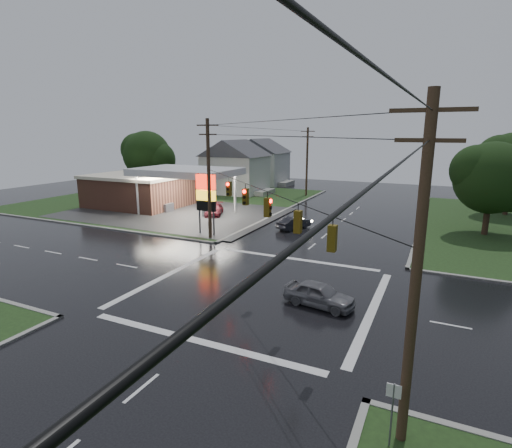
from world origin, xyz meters
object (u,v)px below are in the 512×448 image
at_px(utility_pole_n, 307,161).
at_px(house_far, 261,161).
at_px(gas_station, 146,188).
at_px(tree_ne_near, 493,178).
at_px(car_crossing, 319,294).
at_px(car_pump, 214,210).
at_px(utility_pole_nw, 209,178).
at_px(house_near, 236,166).
at_px(car_north, 294,223).
at_px(utility_pole_se, 416,275).
at_px(pylon_sign, 206,194).
at_px(tree_nw_behind, 148,155).

relative_size(utility_pole_n, house_far, 0.95).
height_order(gas_station, tree_ne_near, tree_ne_near).
relative_size(car_crossing, car_pump, 0.91).
bearing_deg(gas_station, utility_pole_nw, -32.23).
relative_size(tree_ne_near, car_pump, 1.97).
xyz_separation_m(house_near, house_far, (-1.00, 12.00, 0.00)).
height_order(gas_station, utility_pole_nw, utility_pole_nw).
xyz_separation_m(house_near, car_north, (17.25, -19.56, -3.75)).
height_order(utility_pole_n, car_pump, utility_pole_n).
height_order(utility_pole_nw, utility_pole_se, same).
xyz_separation_m(gas_station, car_north, (21.98, -3.26, -1.90)).
xyz_separation_m(utility_pole_se, house_far, (-31.45, 57.50, -1.32)).
distance_m(pylon_sign, car_pump, 9.95).
bearing_deg(utility_pole_nw, house_far, 107.92).
distance_m(pylon_sign, tree_ne_near, 27.23).
height_order(pylon_sign, house_near, house_near).
bearing_deg(car_pump, tree_nw_behind, 126.95).
bearing_deg(car_crossing, car_north, 33.50).
xyz_separation_m(house_far, tree_ne_near, (36.09, -26.01, 1.16)).
bearing_deg(tree_ne_near, car_pump, -173.81).
relative_size(pylon_sign, utility_pole_se, 0.55).
bearing_deg(gas_station, pylon_sign, -31.22).
bearing_deg(tree_nw_behind, utility_pole_n, 18.21).
height_order(utility_pole_n, tree_ne_near, utility_pole_n).
bearing_deg(tree_nw_behind, car_pump, -30.22).
relative_size(utility_pole_nw, house_far, 1.00).
xyz_separation_m(house_far, car_pump, (7.22, -29.14, -3.74)).
xyz_separation_m(gas_station, house_near, (4.73, 16.30, 1.86)).
relative_size(house_near, car_crossing, 2.67).
distance_m(car_crossing, car_pump, 27.11).
bearing_deg(tree_ne_near, house_near, 158.24).
bearing_deg(pylon_sign, gas_station, 148.78).
relative_size(utility_pole_n, car_pump, 2.30).
bearing_deg(utility_pole_se, car_north, 116.96).
bearing_deg(tree_ne_near, utility_pole_se, -98.38).
relative_size(utility_pole_se, house_near, 1.00).
relative_size(gas_station, utility_pole_se, 2.38).
relative_size(tree_nw_behind, car_crossing, 2.41).
height_order(pylon_sign, car_pump, pylon_sign).
xyz_separation_m(pylon_sign, car_pump, (-4.23, 8.36, -3.35)).
distance_m(gas_station, tree_nw_behind, 13.63).
relative_size(utility_pole_n, tree_ne_near, 1.17).
height_order(utility_pole_nw, tree_ne_near, utility_pole_nw).
xyz_separation_m(house_far, car_crossing, (26.05, -48.64, -3.70)).
bearing_deg(pylon_sign, utility_pole_se, -45.00).
xyz_separation_m(utility_pole_se, utility_pole_n, (-19.00, 47.50, -0.25)).
relative_size(gas_station, car_north, 6.63).
distance_m(utility_pole_se, house_far, 65.55).
relative_size(tree_nw_behind, car_north, 2.53).
distance_m(utility_pole_nw, house_far, 40.48).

